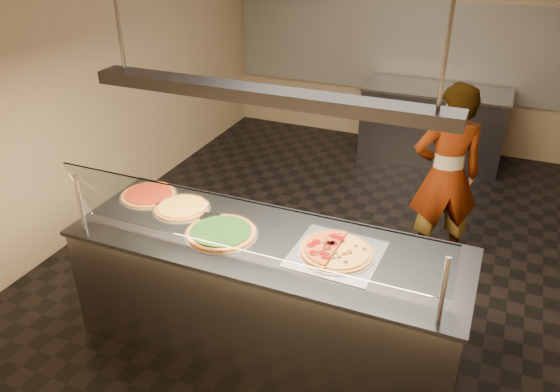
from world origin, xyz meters
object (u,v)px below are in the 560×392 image
at_px(worker, 446,176).
at_px(sneeze_guard, 243,227).
at_px(serving_counter, 267,294).
at_px(pizza_tomato, 149,194).
at_px(pizza_spatula, 207,211).
at_px(pizza_cheese, 182,207).
at_px(prep_table, 432,124).
at_px(half_pizza_pepperoni, 320,246).
at_px(half_pizza_sausage, 353,255).
at_px(heat_lamp_housing, 265,95).
at_px(perforated_tray, 336,253).
at_px(pizza_spinach, 222,232).

bearing_deg(worker, sneeze_guard, 41.17).
distance_m(serving_counter, pizza_tomato, 1.23).
bearing_deg(pizza_spatula, pizza_tomato, 172.37).
bearing_deg(sneeze_guard, pizza_cheese, 147.30).
bearing_deg(prep_table, sneeze_guard, -97.03).
distance_m(half_pizza_pepperoni, pizza_tomato, 1.50).
height_order(half_pizza_sausage, pizza_tomato, half_pizza_sausage).
xyz_separation_m(half_pizza_pepperoni, worker, (0.59, 1.65, -0.12)).
bearing_deg(half_pizza_pepperoni, sneeze_guard, -135.68).
bearing_deg(serving_counter, heat_lamp_housing, 0.00).
bearing_deg(pizza_spatula, prep_table, 74.23).
bearing_deg(serving_counter, sneeze_guard, -90.00).
bearing_deg(pizza_tomato, perforated_tray, -7.04).
xyz_separation_m(half_pizza_pepperoni, heat_lamp_housing, (-0.38, -0.02, 0.99)).
relative_size(pizza_spatula, worker, 0.14).
relative_size(serving_counter, prep_table, 1.54).
distance_m(serving_counter, half_pizza_pepperoni, 0.62).
relative_size(pizza_tomato, prep_table, 0.25).
bearing_deg(half_pizza_sausage, pizza_tomato, 173.37).
xyz_separation_m(sneeze_guard, half_pizza_pepperoni, (0.38, 0.37, -0.26)).
height_order(serving_counter, half_pizza_pepperoni, half_pizza_pepperoni).
bearing_deg(worker, pizza_spatula, 22.05).
relative_size(sneeze_guard, half_pizza_pepperoni, 5.28).
distance_m(half_pizza_pepperoni, pizza_spinach, 0.70).
bearing_deg(pizza_spatula, half_pizza_pepperoni, -7.52).
height_order(pizza_tomato, pizza_spatula, pizza_spatula).
xyz_separation_m(serving_counter, pizza_cheese, (-0.76, 0.15, 0.48)).
bearing_deg(pizza_tomato, sneeze_guard, -26.95).
height_order(pizza_cheese, prep_table, pizza_cheese).
height_order(half_pizza_pepperoni, heat_lamp_housing, heat_lamp_housing).
height_order(half_pizza_pepperoni, pizza_spinach, half_pizza_pepperoni).
bearing_deg(pizza_spatula, perforated_tray, -6.72).
xyz_separation_m(pizza_cheese, heat_lamp_housing, (0.76, -0.15, 1.01)).
distance_m(sneeze_guard, pizza_tomato, 1.28).
bearing_deg(perforated_tray, half_pizza_sausage, -0.88).
xyz_separation_m(sneeze_guard, half_pizza_sausage, (0.60, 0.37, -0.27)).
bearing_deg(pizza_tomato, prep_table, 66.35).
height_order(worker, heat_lamp_housing, heat_lamp_housing).
xyz_separation_m(serving_counter, worker, (0.97, 1.67, 0.38)).
distance_m(serving_counter, worker, 1.97).
xyz_separation_m(pizza_spatula, worker, (1.52, 1.53, -0.11)).
height_order(sneeze_guard, pizza_spatula, sneeze_guard).
height_order(perforated_tray, worker, worker).
xyz_separation_m(pizza_spinach, worker, (1.29, 1.73, -0.10)).
distance_m(half_pizza_sausage, heat_lamp_housing, 1.16).
distance_m(serving_counter, heat_lamp_housing, 1.48).
relative_size(serving_counter, half_pizza_pepperoni, 5.78).
bearing_deg(serving_counter, pizza_cheese, 169.18).
bearing_deg(half_pizza_pepperoni, prep_table, 87.74).
bearing_deg(pizza_cheese, worker, 41.48).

